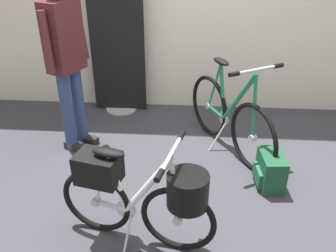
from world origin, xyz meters
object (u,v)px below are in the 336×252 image
floor_banner_stand (118,54)px  display_bike_left (229,116)px  folding_bike_foreground (142,193)px  backpack_on_floor (270,170)px  visitor_near_wall (66,55)px

floor_banner_stand → display_bike_left: 1.47m
folding_bike_foreground → backpack_on_floor: (0.97, 0.68, -0.27)m
visitor_near_wall → backpack_on_floor: visitor_near_wall is taller
floor_banner_stand → folding_bike_foreground: size_ratio=1.43×
floor_banner_stand → display_bike_left: (1.19, -0.79, -0.33)m
visitor_near_wall → backpack_on_floor: size_ratio=4.94×
visitor_near_wall → backpack_on_floor: (1.78, -0.52, -0.78)m
display_bike_left → backpack_on_floor: size_ratio=3.58×
display_bike_left → backpack_on_floor: display_bike_left is taller
floor_banner_stand → backpack_on_floor: (1.50, -1.34, -0.53)m
folding_bike_foreground → backpack_on_floor: 1.22m
visitor_near_wall → floor_banner_stand: bearing=71.0°
floor_banner_stand → folding_bike_foreground: floor_banner_stand is taller
folding_bike_foreground → floor_banner_stand: bearing=104.6°
display_bike_left → visitor_near_wall: (-1.47, -0.03, 0.57)m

